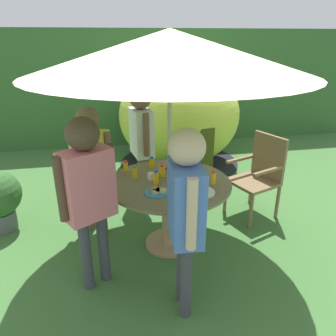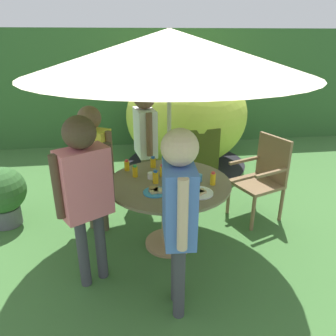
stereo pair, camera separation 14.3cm
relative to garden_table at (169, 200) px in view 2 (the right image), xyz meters
The scene contains 24 objects.
ground_plane 0.52m from the garden_table, ahead, with size 10.00×10.00×0.02m, color #3D6B33.
hedge_backdrop 3.72m from the garden_table, 90.00° to the left, with size 9.00×0.70×2.11m, color #33602D.
garden_table is the anchor object (origin of this frame).
patio_umbrella 1.33m from the garden_table, ahead, with size 2.36×2.36×2.02m.
wooden_chair 1.22m from the garden_table, 20.78° to the left, with size 0.60×0.59×0.95m.
dome_tent 2.31m from the garden_table, 74.97° to the left, with size 2.07×2.07×1.59m.
potted_plant 1.85m from the garden_table, 160.55° to the left, with size 0.51×0.51×0.68m.
child_in_white_shirt 1.03m from the garden_table, 99.40° to the left, with size 0.26×0.48×1.44m.
child_in_yellow_shirt 0.89m from the garden_table, 151.49° to the left, with size 0.41×0.34×1.35m.
child_in_pink_shirt 0.92m from the garden_table, 149.16° to the right, with size 0.43×0.37×1.45m.
child_in_blue_shirt 0.91m from the garden_table, 93.38° to the right, with size 0.24×0.48×1.44m.
snack_bowl 0.29m from the garden_table, 25.45° to the left, with size 0.14×0.14×0.07m.
plate_far_left 0.43m from the garden_table, 78.29° to the left, with size 0.19×0.19×0.03m.
plate_front_edge 0.33m from the garden_table, 125.67° to the right, with size 0.21×0.21×0.03m.
plate_far_right 0.40m from the garden_table, 51.40° to the right, with size 0.25×0.25×0.03m.
juice_bottle_near_left 0.57m from the garden_table, 90.90° to the right, with size 0.05×0.05×0.11m.
juice_bottle_near_right 0.28m from the garden_table, 108.28° to the left, with size 0.06×0.06×0.12m.
juice_bottle_center_front 0.43m from the garden_table, 152.65° to the left, with size 0.05×0.05×0.12m.
juice_bottle_center_back 0.47m from the garden_table, 106.66° to the left, with size 0.06×0.06×0.12m.
juice_bottle_mid_left 0.56m from the garden_table, 139.67° to the left, with size 0.05×0.05×0.12m.
juice_bottle_mid_right 0.47m from the garden_table, 16.50° to the right, with size 0.05×0.05×0.12m.
juice_bottle_back_edge 0.28m from the garden_table, behind, with size 0.05×0.05×0.13m.
cup_near 0.29m from the garden_table, 149.15° to the left, with size 0.07×0.07×0.06m, color white.
cup_far 0.36m from the garden_table, ahead, with size 0.06×0.06×0.07m, color #4C99D8.
Camera 2 is at (-0.38, -2.67, 1.95)m, focal length 33.89 mm.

